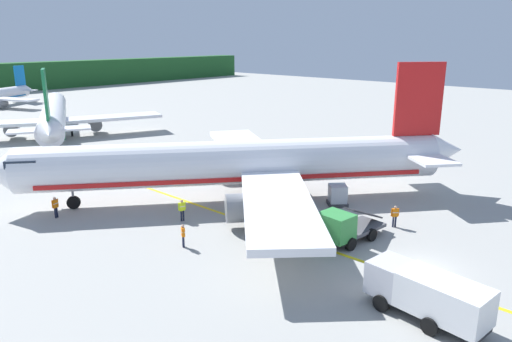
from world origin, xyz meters
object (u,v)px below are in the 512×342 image
at_px(airliner_mid_apron, 53,116).
at_px(crew_loader_left, 183,234).
at_px(service_truck_fuel, 344,227).
at_px(crew_loader_right, 55,206).
at_px(airliner_foreground, 241,163).
at_px(crew_supervisor, 182,208).
at_px(service_truck_baggage, 426,293).
at_px(crew_marshaller, 395,214).
at_px(cargo_container_near, 338,195).

xyz_separation_m(airliner_mid_apron, crew_loader_left, (-12.19, -44.05, -2.02)).
bearing_deg(service_truck_fuel, crew_loader_right, 119.62).
bearing_deg(service_truck_fuel, airliner_foreground, 80.95).
distance_m(airliner_mid_apron, crew_supervisor, 41.26).
bearing_deg(airliner_foreground, service_truck_fuel, -99.05).
height_order(service_truck_baggage, crew_supervisor, service_truck_baggage).
relative_size(service_truck_fuel, crew_loader_right, 3.41).
relative_size(airliner_foreground, crew_marshaller, 20.17).
bearing_deg(crew_supervisor, cargo_container_near, -31.54).
height_order(cargo_container_near, crew_supervisor, cargo_container_near).
relative_size(crew_loader_left, crew_supervisor, 0.94).
bearing_deg(airliner_foreground, crew_marshaller, -75.56).
xyz_separation_m(service_truck_fuel, crew_supervisor, (-4.85, 11.65, -0.15)).
xyz_separation_m(service_truck_fuel, cargo_container_near, (6.51, 4.68, -0.29)).
height_order(service_truck_baggage, crew_loader_right, service_truck_baggage).
distance_m(airliner_mid_apron, crew_loader_right, 35.74).
bearing_deg(airliner_foreground, crew_loader_right, 148.31).
height_order(airliner_mid_apron, cargo_container_near, airliner_mid_apron).
xyz_separation_m(cargo_container_near, crew_marshaller, (-1.33, -5.96, 0.11)).
bearing_deg(crew_loader_right, service_truck_fuel, -60.38).
bearing_deg(crew_marshaller, cargo_container_near, 77.39).
xyz_separation_m(airliner_foreground, service_truck_fuel, (-1.85, -11.63, -2.19)).
relative_size(service_truck_fuel, service_truck_baggage, 0.94).
relative_size(service_truck_fuel, cargo_container_near, 2.63).
bearing_deg(cargo_container_near, crew_loader_right, 139.72).
distance_m(cargo_container_near, crew_supervisor, 13.33).
bearing_deg(crew_loader_left, cargo_container_near, -12.18).
distance_m(airliner_mid_apron, service_truck_baggage, 60.72).
distance_m(airliner_mid_apron, crew_loader_left, 45.75).
height_order(airliner_mid_apron, crew_loader_right, airliner_mid_apron).
bearing_deg(crew_loader_left, service_truck_baggage, -80.28).
height_order(cargo_container_near, crew_marshaller, cargo_container_near).
xyz_separation_m(cargo_container_near, crew_supervisor, (-11.36, 6.97, 0.14)).
bearing_deg(crew_marshaller, crew_loader_left, 145.31).
bearing_deg(service_truck_fuel, crew_marshaller, -13.87).
height_order(airliner_mid_apron, service_truck_fuel, airliner_mid_apron).
xyz_separation_m(service_truck_fuel, service_truck_baggage, (-5.21, -8.11, 0.24)).
bearing_deg(service_truck_baggage, crew_marshaller, 33.37).
xyz_separation_m(service_truck_baggage, crew_loader_right, (-5.98, 27.79, -0.40)).
relative_size(service_truck_baggage, crew_marshaller, 3.73).
xyz_separation_m(airliner_mid_apron, cargo_container_near, (2.25, -47.16, -2.09)).
xyz_separation_m(airliner_mid_apron, crew_loader_right, (-15.45, -32.16, -1.96)).
bearing_deg(crew_loader_left, service_truck_fuel, -44.50).
relative_size(service_truck_fuel, crew_supervisor, 3.38).
bearing_deg(cargo_container_near, crew_supervisor, 148.46).
height_order(airliner_mid_apron, service_truck_baggage, airliner_mid_apron).
relative_size(airliner_foreground, crew_loader_right, 19.71).
xyz_separation_m(crew_marshaller, crew_supervisor, (-10.03, 12.93, 0.04)).
bearing_deg(crew_supervisor, crew_loader_left, -128.62).
distance_m(service_truck_baggage, crew_loader_left, 16.15).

